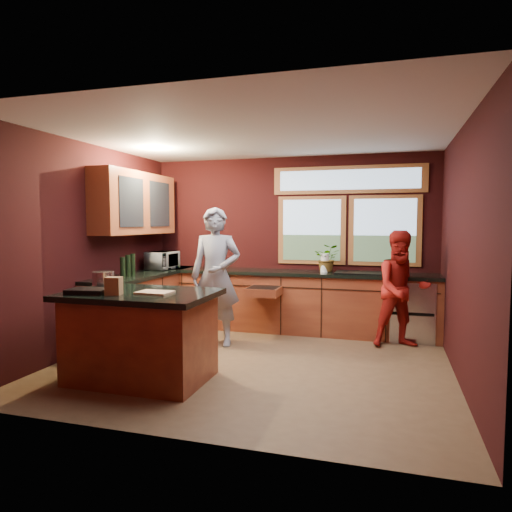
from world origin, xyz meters
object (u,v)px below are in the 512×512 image
at_px(stock_pot, 103,280).
at_px(cutting_board, 155,292).
at_px(island, 141,335).
at_px(person_red, 402,289).
at_px(person_grey, 216,276).

bearing_deg(stock_pot, cutting_board, -14.93).
bearing_deg(stock_pot, island, -15.26).
bearing_deg(cutting_board, stock_pot, 165.07).
xyz_separation_m(island, stock_pot, (-0.55, 0.15, 0.56)).
xyz_separation_m(island, person_red, (2.68, 2.14, 0.31)).
distance_m(person_red, stock_pot, 3.80).
distance_m(cutting_board, stock_pot, 0.78).
bearing_deg(person_red, person_grey, 174.06).
bearing_deg(person_grey, cutting_board, -99.36).
bearing_deg(island, person_grey, 80.81).
bearing_deg(island, cutting_board, -14.04).
height_order(island, cutting_board, cutting_board).
height_order(person_red, stock_pot, person_red).
distance_m(person_grey, person_red, 2.51).
bearing_deg(person_grey, person_red, 6.17).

